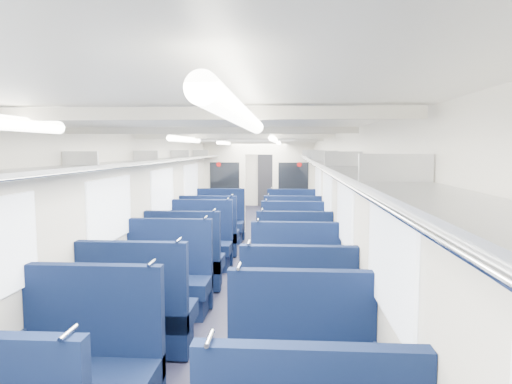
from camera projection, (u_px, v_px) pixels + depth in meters
name	position (u px, v px, depth m)	size (l,w,h in m)	color
floor	(247.00, 266.00, 8.37)	(2.80, 18.00, 0.01)	black
ceiling	(247.00, 137.00, 8.15)	(2.80, 18.00, 0.01)	silver
wall_left	(171.00, 202.00, 8.36)	(0.02, 18.00, 2.35)	beige
dado_left	(172.00, 246.00, 8.43)	(0.03, 17.90, 0.70)	#0F1832
wall_right	(325.00, 203.00, 8.17)	(0.02, 18.00, 2.35)	beige
dado_right	(324.00, 249.00, 8.25)	(0.03, 17.90, 0.70)	#0F1832
wall_far	(268.00, 175.00, 17.20)	(2.80, 0.02, 2.35)	beige
luggage_rack_left	(180.00, 158.00, 8.27)	(0.36, 17.40, 0.18)	#B2B5BA
luggage_rack_right	(315.00, 158.00, 8.11)	(0.36, 17.40, 0.18)	#B2B5BA
windows	(245.00, 191.00, 7.78)	(2.78, 15.60, 0.75)	white
ceiling_fittings	(246.00, 140.00, 7.90)	(2.70, 16.06, 0.11)	beige
end_door	(268.00, 179.00, 17.16)	(0.75, 0.06, 2.00)	black
bulkhead	(259.00, 185.00, 11.69)	(2.80, 0.10, 2.35)	beige
seat_6	(88.00, 374.00, 3.57)	(1.13, 0.62, 1.26)	#0C193C
seat_8	(138.00, 317.00, 4.79)	(1.13, 0.62, 1.26)	#0C193C
seat_9	(298.00, 324.00, 4.59)	(1.13, 0.62, 1.26)	#0C193C
seat_10	(168.00, 284.00, 5.97)	(1.13, 0.62, 1.26)	#0C193C
seat_11	(296.00, 290.00, 5.69)	(1.13, 0.62, 1.26)	#0C193C
seat_12	(185.00, 264.00, 7.00)	(1.13, 0.62, 1.26)	#0C193C
seat_13	(294.00, 264.00, 6.98)	(1.13, 0.62, 1.26)	#0C193C
seat_14	(201.00, 247.00, 8.23)	(1.13, 0.62, 1.26)	#0C193C
seat_15	(293.00, 250.00, 7.96)	(1.13, 0.62, 1.26)	#0C193C
seat_16	(210.00, 236.00, 9.21)	(1.13, 0.62, 1.26)	#0C193C
seat_17	(292.00, 236.00, 9.20)	(1.13, 0.62, 1.26)	#0C193C
seat_18	(220.00, 225.00, 10.55)	(1.13, 0.62, 1.26)	#0C193C
seat_19	(292.00, 226.00, 10.41)	(1.13, 0.62, 1.26)	#0C193C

